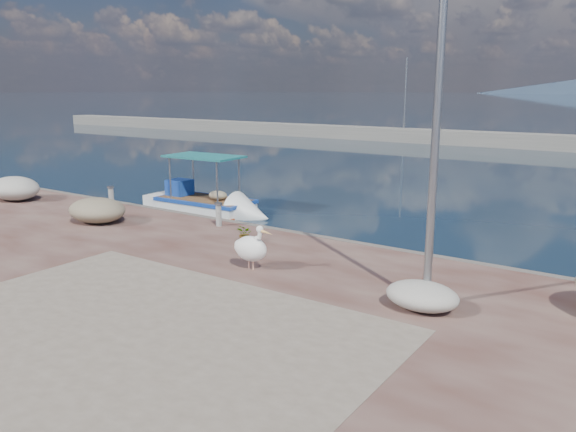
# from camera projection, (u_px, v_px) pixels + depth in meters

# --- Properties ---
(ground) EXTENTS (1400.00, 1400.00, 0.00)m
(ground) POSITION_uv_depth(u_px,v_px,m) (194.00, 302.00, 12.83)
(ground) COLOR #162635
(ground) RESTS_ON ground
(quay_patch) EXTENTS (9.00, 7.00, 0.01)m
(quay_patch) POSITION_uv_depth(u_px,v_px,m) (114.00, 339.00, 9.75)
(quay_patch) COLOR gray
(quay_patch) RESTS_ON quay
(breakwater) EXTENTS (120.00, 2.20, 7.50)m
(breakwater) POSITION_uv_depth(u_px,v_px,m) (544.00, 142.00, 44.84)
(breakwater) COLOR gray
(breakwater) RESTS_ON ground
(boat_left) EXTENTS (5.46, 1.96, 2.60)m
(boat_left) POSITION_uv_depth(u_px,v_px,m) (204.00, 206.00, 22.24)
(boat_left) COLOR white
(boat_left) RESTS_ON ground
(pelican) EXTENTS (1.18, 0.63, 1.13)m
(pelican) POSITION_uv_depth(u_px,v_px,m) (251.00, 248.00, 13.43)
(pelican) COLOR tan
(pelican) RESTS_ON quay
(lamp_post) EXTENTS (0.44, 0.96, 7.00)m
(lamp_post) POSITION_uv_depth(u_px,v_px,m) (436.00, 141.00, 10.61)
(lamp_post) COLOR gray
(lamp_post) RESTS_ON quay
(bollard_near) EXTENTS (0.24, 0.24, 0.74)m
(bollard_near) POSITION_uv_depth(u_px,v_px,m) (219.00, 213.00, 17.74)
(bollard_near) COLOR gray
(bollard_near) RESTS_ON quay
(bollard_far) EXTENTS (0.25, 0.25, 0.76)m
(bollard_far) POSITION_uv_depth(u_px,v_px,m) (111.00, 195.00, 20.69)
(bollard_far) COLOR gray
(bollard_far) RESTS_ON quay
(potted_plant) EXTENTS (0.54, 0.50, 0.51)m
(potted_plant) POSITION_uv_depth(u_px,v_px,m) (245.00, 234.00, 15.84)
(potted_plant) COLOR #33722D
(potted_plant) RESTS_ON quay
(net_pile_b) EXTENTS (2.04, 1.59, 0.79)m
(net_pile_b) POSITION_uv_depth(u_px,v_px,m) (97.00, 210.00, 18.25)
(net_pile_b) COLOR tan
(net_pile_b) RESTS_ON quay
(net_pile_a) EXTENTS (2.25, 1.63, 0.92)m
(net_pile_a) POSITION_uv_depth(u_px,v_px,m) (14.00, 188.00, 21.88)
(net_pile_a) COLOR #B9B7AB
(net_pile_a) RESTS_ON quay
(net_pile_d) EXTENTS (1.46, 1.10, 0.55)m
(net_pile_d) POSITION_uv_depth(u_px,v_px,m) (422.00, 296.00, 11.04)
(net_pile_d) COLOR #B9B7AB
(net_pile_d) RESTS_ON quay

